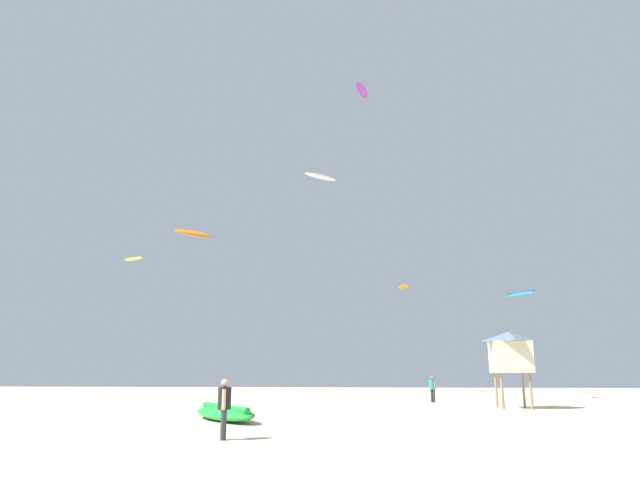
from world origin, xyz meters
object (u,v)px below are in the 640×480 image
person_midground (433,387)px  kite_aloft_2 (521,294)px  kite_aloft_3 (403,287)px  kite_aloft_5 (134,259)px  lifeguard_tower (510,351)px  kite_aloft_4 (194,234)px  kite_aloft_1 (362,91)px  kite_aloft_0 (321,177)px  kite_grounded_near (224,413)px  person_foreground (224,404)px

person_midground → kite_aloft_2: bearing=13.8°
kite_aloft_3 → kite_aloft_5: bearing=-173.3°
lifeguard_tower → kite_aloft_4: bearing=140.9°
lifeguard_tower → kite_aloft_5: kite_aloft_5 is taller
kite_aloft_2 → kite_aloft_4: bearing=-179.5°
kite_aloft_1 → kite_aloft_0: bearing=106.8°
lifeguard_tower → kite_aloft_1: kite_aloft_1 is taller
kite_grounded_near → lifeguard_tower: size_ratio=1.25×
person_midground → kite_aloft_3: (-0.72, 15.86, 9.04)m
kite_aloft_1 → kite_aloft_2: size_ratio=0.81×
kite_aloft_0 → kite_aloft_4: kite_aloft_0 is taller
kite_aloft_1 → person_midground: bearing=2.5°
kite_aloft_0 → kite_aloft_5: kite_aloft_0 is taller
kite_aloft_0 → kite_grounded_near: bearing=-92.7°
kite_aloft_4 → kite_aloft_0: bearing=-0.6°
kite_grounded_near → kite_aloft_1: (5.80, 14.80, 22.25)m
kite_grounded_near → kite_aloft_1: bearing=68.6°
kite_grounded_near → kite_aloft_3: size_ratio=2.33×
person_foreground → kite_aloft_4: 41.03m
kite_aloft_4 → kite_aloft_5: kite_aloft_4 is taller
kite_grounded_near → kite_aloft_3: bearing=73.2°
person_foreground → person_midground: (8.38, 21.49, -0.04)m
kite_aloft_3 → kite_aloft_4: kite_aloft_4 is taller
kite_aloft_2 → kite_grounded_near: bearing=-124.1°
person_midground → kite_aloft_0: (-8.66, 14.43, 20.12)m
lifeguard_tower → person_midground: bearing=122.0°
person_midground → kite_aloft_4: (-21.54, 14.57, 14.53)m
kite_grounded_near → kite_aloft_0: bearing=87.3°
person_midground → kite_aloft_3: 18.27m
person_midground → kite_aloft_2: size_ratio=0.53×
kite_aloft_1 → kite_aloft_4: (-17.29, 14.75, -7.05)m
kite_aloft_3 → kite_aloft_4: (-20.82, -1.29, 5.49)m
kite_aloft_2 → kite_aloft_3: kite_aloft_3 is taller
person_foreground → person_midground: bearing=58.6°
kite_aloft_0 → kite_aloft_3: bearing=10.2°
lifeguard_tower → kite_aloft_3: (-4.45, 21.84, 6.95)m
kite_aloft_4 → kite_aloft_5: bearing=-161.6°
person_foreground → kite_aloft_2: kite_aloft_2 is taller
person_midground → kite_aloft_0: kite_aloft_0 is taller
kite_aloft_2 → kite_aloft_3: size_ratio=1.41×
kite_grounded_near → kite_aloft_5: bearing=121.1°
person_foreground → lifeguard_tower: (12.11, 15.50, 2.04)m
kite_aloft_2 → kite_aloft_3: bearing=174.7°
kite_grounded_near → kite_aloft_5: kite_aloft_5 is taller
kite_grounded_near → kite_aloft_2: bearing=55.9°
kite_aloft_1 → kite_aloft_2: kite_aloft_1 is taller
kite_aloft_1 → kite_grounded_near: bearing=-111.4°
person_midground → kite_aloft_5: bearing=112.6°
kite_aloft_1 → kite_aloft_3: (3.53, 16.04, -12.54)m
person_foreground → kite_aloft_0: 41.15m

